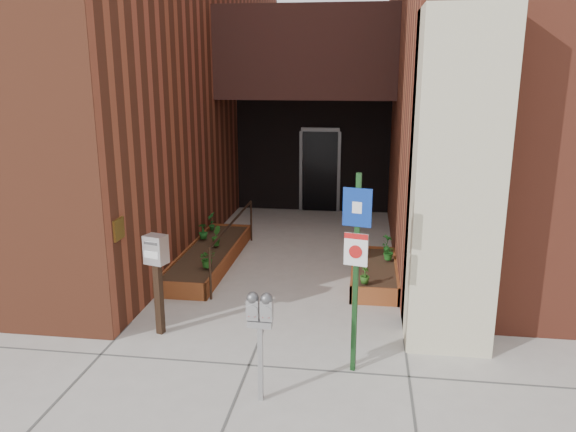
% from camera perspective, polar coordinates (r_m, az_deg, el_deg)
% --- Properties ---
extents(ground, '(80.00, 80.00, 0.00)m').
position_cam_1_polar(ground, '(8.27, -2.55, -11.53)').
color(ground, '#9E9991').
rests_on(ground, ground).
extents(architecture, '(20.00, 14.60, 10.00)m').
position_cam_1_polar(architecture, '(14.34, 1.76, 19.98)').
color(architecture, brown).
rests_on(architecture, ground).
extents(planter_left, '(0.90, 3.60, 0.30)m').
position_cam_1_polar(planter_left, '(10.99, -7.98, -4.14)').
color(planter_left, '#652E16').
rests_on(planter_left, ground).
extents(planter_right, '(0.80, 2.20, 0.30)m').
position_cam_1_polar(planter_right, '(10.13, 8.73, -5.83)').
color(planter_right, '#652E16').
rests_on(planter_right, ground).
extents(handrail, '(0.04, 3.34, 0.90)m').
position_cam_1_polar(handrail, '(10.64, -5.58, -1.24)').
color(handrail, black).
rests_on(handrail, ground).
extents(parking_meter, '(0.29, 0.14, 1.31)m').
position_cam_1_polar(parking_meter, '(6.25, -2.88, -10.28)').
color(parking_meter, '#99999B').
rests_on(parking_meter, ground).
extents(sign_post, '(0.34, 0.12, 2.50)m').
position_cam_1_polar(sign_post, '(6.70, 6.94, -3.80)').
color(sign_post, '#143917').
rests_on(sign_post, ground).
extents(payment_dropbox, '(0.34, 0.29, 1.46)m').
position_cam_1_polar(payment_dropbox, '(7.99, -13.19, -4.71)').
color(payment_dropbox, black).
rests_on(payment_dropbox, ground).
extents(shrub_left_a, '(0.41, 0.41, 0.32)m').
position_cam_1_polar(shrub_left_a, '(9.90, -8.21, -4.27)').
color(shrub_left_a, '#205E1A').
rests_on(shrub_left_a, planter_left).
extents(shrub_left_b, '(0.26, 0.26, 0.39)m').
position_cam_1_polar(shrub_left_b, '(11.07, -7.33, -2.02)').
color(shrub_left_b, '#1F5E1B').
rests_on(shrub_left_b, planter_left).
extents(shrub_left_c, '(0.22, 0.22, 0.33)m').
position_cam_1_polar(shrub_left_c, '(11.55, -8.62, -1.51)').
color(shrub_left_c, '#18571B').
rests_on(shrub_left_c, planter_left).
extents(shrub_left_d, '(0.28, 0.28, 0.40)m').
position_cam_1_polar(shrub_left_d, '(12.13, -7.79, -0.52)').
color(shrub_left_d, '#18561C').
rests_on(shrub_left_d, planter_left).
extents(shrub_right_a, '(0.20, 0.20, 0.29)m').
position_cam_1_polar(shrub_right_a, '(9.17, 7.81, -5.92)').
color(shrub_right_a, '#275618').
rests_on(shrub_right_a, planter_right).
extents(shrub_right_b, '(0.28, 0.28, 0.38)m').
position_cam_1_polar(shrub_right_b, '(10.68, 10.04, -2.77)').
color(shrub_right_b, '#175318').
rests_on(shrub_right_b, planter_right).
extents(shrub_right_c, '(0.32, 0.32, 0.30)m').
position_cam_1_polar(shrub_right_c, '(10.32, 10.17, -3.63)').
color(shrub_right_c, '#195518').
rests_on(shrub_right_c, planter_right).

